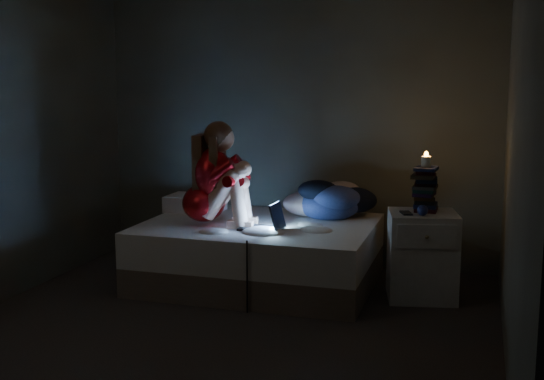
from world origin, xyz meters
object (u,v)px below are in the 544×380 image
at_px(nightstand, 422,256).
at_px(phone, 405,212).
at_px(laptop, 261,215).
at_px(candle, 426,158).
at_px(woman, 203,173).
at_px(bed, 259,253).

relative_size(nightstand, phone, 4.77).
height_order(laptop, candle, candle).
bearing_deg(nightstand, laptop, 179.53).
bearing_deg(phone, candle, 37.73).
relative_size(nightstand, candle, 8.35).
bearing_deg(nightstand, woman, 174.64).
relative_size(candle, phone, 0.57).
bearing_deg(phone, bed, 168.81).
bearing_deg(laptop, candle, 18.29).
relative_size(laptop, nightstand, 0.49).
distance_m(woman, laptop, 0.58).
relative_size(woman, nightstand, 1.25).
bearing_deg(candle, phone, -134.19).
bearing_deg(laptop, nightstand, 14.74).
relative_size(woman, candle, 10.47).
relative_size(bed, laptop, 5.68).
height_order(woman, laptop, woman).
bearing_deg(candle, nightstand, -89.70).
distance_m(woman, nightstand, 1.82).
distance_m(woman, candle, 1.73).
bearing_deg(candle, bed, -176.73).
bearing_deg(candle, woman, -171.22).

